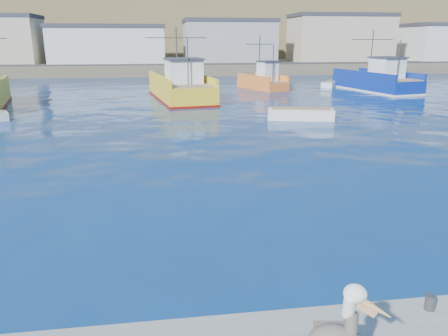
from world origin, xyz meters
name	(u,v)px	position (x,y,z in m)	size (l,w,h in m)	color
ground	(243,259)	(0.00, 0.00, 0.00)	(260.00, 260.00, 0.00)	navy
dock_bollards	(309,313)	(0.60, -3.40, 0.65)	(36.20, 0.20, 0.30)	#4C4C4C
far_shore	(165,25)	(0.00, 109.20, 8.98)	(200.00, 81.00, 24.00)	brown
trawler_yellow_b	(181,88)	(-0.04, 31.44, 1.10)	(6.12, 12.83, 6.65)	yellow
trawler_blue	(377,81)	(21.51, 35.39, 1.03)	(6.04, 11.67, 6.49)	navy
boat_orange	(264,80)	(9.65, 38.88, 0.97)	(4.79, 7.35, 5.89)	orange
skiff_mid	(300,115)	(7.78, 19.49, 0.32)	(4.82, 2.65, 0.99)	silver
skiff_far	(330,85)	(18.06, 40.16, 0.26)	(3.14, 3.81, 0.81)	silver
pelican	(339,336)	(0.60, -4.71, 1.17)	(1.24, 0.77, 1.56)	#595451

